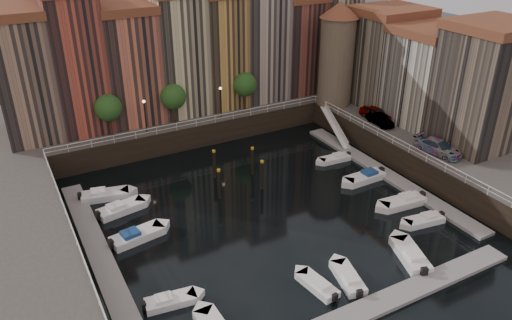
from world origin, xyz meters
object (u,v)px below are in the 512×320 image
boat_left_1 (170,301)px  car_c (438,148)px  corner_tower (337,53)px  car_b (380,121)px  gangway (335,125)px  mooring_pilings (237,171)px  car_a (376,114)px  boat_left_2 (136,236)px

boat_left_1 → car_c: size_ratio=0.79×
corner_tower → boat_left_1: (-32.78, -23.60, -9.87)m
corner_tower → car_b: size_ratio=3.42×
gangway → mooring_pilings: bearing=-164.0°
car_a → mooring_pilings: bearing=173.8°
mooring_pilings → car_b: car_b is taller
car_a → car_b: 1.97m
corner_tower → boat_left_1: 41.58m
boat_left_1 → car_c: car_c is taller
corner_tower → mooring_pilings: bearing=-154.7°
mooring_pilings → gangway: bearing=16.0°
car_a → gangway: bearing=133.4°
gangway → corner_tower: bearing=57.2°
boat_left_2 → car_c: 33.57m
boat_left_2 → car_b: car_b is taller
gangway → boat_left_2: 31.23m
gangway → car_a: size_ratio=1.84×
gangway → boat_left_1: 35.50m
gangway → car_c: car_c is taller
mooring_pilings → boat_left_1: mooring_pilings is taller
car_a → car_b: size_ratio=1.12×
mooring_pilings → car_c: 22.38m
gangway → car_b: car_b is taller
corner_tower → boat_left_1: bearing=-144.2°
corner_tower → car_a: corner_tower is taller
car_a → car_b: (-0.85, -1.77, -0.11)m
gangway → car_b: 6.00m
boat_left_1 → car_b: (33.19, 14.40, 3.34)m
boat_left_2 → car_b: 33.51m
mooring_pilings → car_a: 21.20m
boat_left_2 → car_b: size_ratio=1.33×
car_b → car_c: car_c is taller
corner_tower → car_a: size_ratio=3.05×
gangway → car_c: (3.41, -14.08, 1.87)m
boat_left_1 → car_a: (34.03, 16.17, 3.45)m
mooring_pilings → car_c: bearing=-24.5°
corner_tower → boat_left_2: size_ratio=2.57×
boat_left_2 → corner_tower: bearing=13.5°
mooring_pilings → boat_left_1: size_ratio=1.38×
gangway → car_a: car_a is taller
car_c → car_a: bearing=76.3°
car_c → corner_tower: bearing=81.7°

